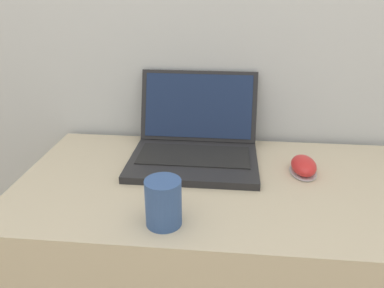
# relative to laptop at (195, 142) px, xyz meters

# --- Properties ---
(desk) EXTENTS (1.06, 0.56, 0.70)m
(desk) POSITION_rel_laptop_xyz_m (0.08, -0.14, -0.40)
(desk) COLOR beige
(desk) RESTS_ON ground_plane
(laptop) EXTENTS (0.36, 0.33, 0.22)m
(laptop) POSITION_rel_laptop_xyz_m (0.00, 0.00, 0.00)
(laptop) COLOR #232326
(laptop) RESTS_ON desk
(drink_cup) EXTENTS (0.08, 0.08, 0.10)m
(drink_cup) POSITION_rel_laptop_xyz_m (-0.04, -0.34, 0.01)
(drink_cup) COLOR #33518C
(drink_cup) RESTS_ON desk
(computer_mouse) EXTENTS (0.07, 0.11, 0.04)m
(computer_mouse) POSITION_rel_laptop_xyz_m (0.30, -0.07, -0.03)
(computer_mouse) COLOR #B2B2B7
(computer_mouse) RESTS_ON desk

